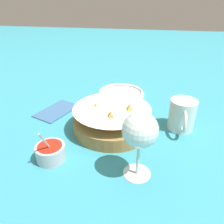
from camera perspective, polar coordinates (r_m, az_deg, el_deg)
ground_plane at (r=0.70m, az=1.42°, el=-2.95°), size 4.00×4.00×0.00m
food_basket at (r=0.66m, az=0.06°, el=-2.01°), size 0.23×0.23×0.09m
sauce_cup at (r=0.57m, az=-15.74°, el=-9.96°), size 0.08×0.07×0.10m
wine_glass at (r=0.46m, az=7.31°, el=-5.17°), size 0.08×0.08×0.16m
beer_mug at (r=0.69m, az=17.79°, el=-0.99°), size 0.12×0.08×0.09m
side_plate at (r=0.90m, az=2.37°, el=5.03°), size 0.19×0.19×0.01m
napkin at (r=0.79m, az=-14.23°, el=0.45°), size 0.17×0.14×0.01m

